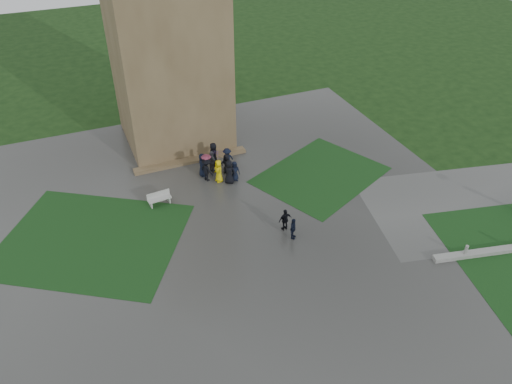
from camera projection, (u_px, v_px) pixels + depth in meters
name	position (u px, v px, depth m)	size (l,w,h in m)	color
ground	(239.00, 244.00, 31.29)	(120.00, 120.00, 0.00)	black
plaza	(228.00, 226.00, 32.79)	(34.00, 34.00, 0.02)	#353533
lawn_inset_left	(92.00, 239.00, 31.64)	(11.00, 9.00, 0.01)	#123413
lawn_inset_right	(320.00, 175.00, 37.68)	(9.00, 7.00, 0.01)	#123413
tower	(165.00, 31.00, 37.36)	(8.00, 8.00, 18.00)	brown
tower_plinth	(191.00, 160.00, 39.19)	(9.00, 0.80, 0.22)	brown
bench	(159.00, 198.00, 34.43)	(1.67, 0.67, 0.95)	#B6B6B1
visitor_cluster	(217.00, 164.00, 36.99)	(3.08, 3.85, 2.59)	black
pedestrian_mid	(293.00, 229.00, 31.35)	(0.88, 0.50, 1.50)	black
pedestrian_near	(285.00, 220.00, 32.03)	(0.92, 0.52, 1.57)	black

